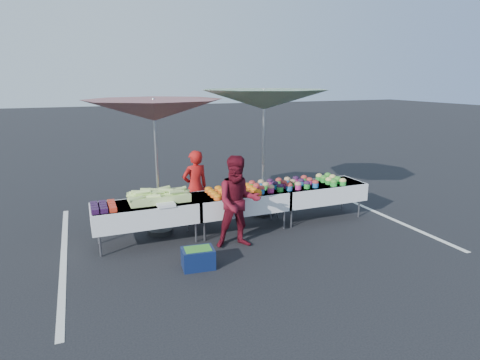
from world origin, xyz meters
name	(u,v)px	position (x,y,z in m)	size (l,w,h in m)	color
ground	(240,229)	(0.00, 0.00, 0.00)	(80.00, 80.00, 0.00)	black
stripe_left	(64,255)	(-3.20, 0.00, 0.00)	(0.10, 5.00, 0.00)	silver
stripe_right	(371,210)	(3.20, 0.00, 0.00)	(0.10, 5.00, 0.00)	silver
table_left	(146,212)	(-1.80, 0.00, 0.58)	(1.86, 0.81, 0.75)	white
table_center	(240,201)	(0.00, 0.00, 0.58)	(1.86, 0.81, 0.75)	white
table_right	(319,191)	(1.80, 0.00, 0.58)	(1.86, 0.81, 0.75)	white
berry_punnets	(103,207)	(-2.51, -0.06, 0.79)	(0.40, 0.54, 0.08)	black
corn_pile	(159,196)	(-1.55, 0.05, 0.84)	(1.16, 0.57, 0.26)	#BAE072
plastic_bags	(166,205)	(-1.50, -0.30, 0.78)	(0.30, 0.25, 0.05)	white
carrot_bowls	(233,191)	(-0.15, -0.01, 0.80)	(0.95, 0.69, 0.11)	#EE5A1A
potato_cups	(284,184)	(0.95, 0.00, 0.83)	(1.34, 0.58, 0.16)	#215D9B
bean_baskets	(331,179)	(2.06, -0.01, 0.82)	(0.36, 0.68, 0.15)	green
vendor	(195,187)	(-0.69, 0.70, 0.75)	(0.55, 0.36, 1.51)	#B11514
customer	(238,202)	(-0.34, -0.75, 0.81)	(0.79, 0.62, 1.62)	#5A0D1A
umbrella_left	(154,111)	(-1.50, 0.40, 2.31)	(2.89, 2.89, 2.55)	black
umbrella_right	(264,100)	(0.80, 0.66, 2.45)	(2.65, 2.65, 2.70)	black
storage_bin	(198,258)	(-1.23, -1.29, 0.17)	(0.53, 0.41, 0.32)	#0D1A42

